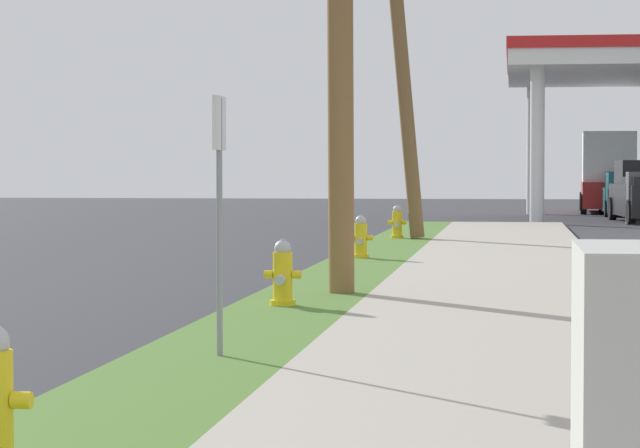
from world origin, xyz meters
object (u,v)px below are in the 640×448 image
object	(u,v)px
street_sign_post	(219,170)
utility_pole_background	(401,52)
car_teal_by_far_pump	(629,196)
fire_hydrant_second	(283,276)
fire_hydrant_fourth	(397,224)
fire_hydrant_third	(361,239)
truck_red_at_forecourt	(608,174)

from	to	relation	value
street_sign_post	utility_pole_background	bearing A→B (deg)	90.34
utility_pole_background	car_teal_by_far_pump	bearing A→B (deg)	71.82
fire_hydrant_second	fire_hydrant_fourth	world-z (taller)	same
fire_hydrant_third	fire_hydrant_fourth	world-z (taller)	same
truck_red_at_forecourt	fire_hydrant_third	bearing A→B (deg)	-101.25
fire_hydrant_third	truck_red_at_forecourt	distance (m)	32.34
fire_hydrant_second	street_sign_post	bearing A→B (deg)	-87.57
fire_hydrant_second	truck_red_at_forecourt	bearing A→B (deg)	81.20
fire_hydrant_third	fire_hydrant_fourth	xyz separation A→B (m)	(0.04, 7.32, 0.00)
utility_pole_background	truck_red_at_forecourt	size ratio (longest dim) A/B	1.26
fire_hydrant_third	car_teal_by_far_pump	bearing A→B (deg)	76.25
fire_hydrant_second	fire_hydrant_third	xyz separation A→B (m)	(-0.05, 8.73, 0.00)
fire_hydrant_third	fire_hydrant_fourth	bearing A→B (deg)	89.68
fire_hydrant_second	truck_red_at_forecourt	distance (m)	40.92
utility_pole_background	street_sign_post	xyz separation A→B (m)	(0.12, -20.48, -2.66)
fire_hydrant_second	utility_pole_background	size ratio (longest dim) A/B	0.09
utility_pole_background	street_sign_post	size ratio (longest dim) A/B	3.86
car_teal_by_far_pump	truck_red_at_forecourt	size ratio (longest dim) A/B	0.70
truck_red_at_forecourt	fire_hydrant_second	bearing A→B (deg)	-98.80
utility_pole_background	street_sign_post	bearing A→B (deg)	-89.66
street_sign_post	truck_red_at_forecourt	world-z (taller)	truck_red_at_forecourt
fire_hydrant_third	truck_red_at_forecourt	xyz separation A→B (m)	(6.31, 31.70, 1.04)
car_teal_by_far_pump	truck_red_at_forecourt	xyz separation A→B (m)	(-0.50, 3.88, 0.77)
fire_hydrant_fourth	utility_pole_background	xyz separation A→B (m)	(0.07, 0.11, 3.85)
fire_hydrant_third	street_sign_post	bearing A→B (deg)	-88.98
fire_hydrant_third	truck_red_at_forecourt	bearing A→B (deg)	78.75
fire_hydrant_second	fire_hydrant_third	world-z (taller)	same
fire_hydrant_third	utility_pole_background	size ratio (longest dim) A/B	0.09
car_teal_by_far_pump	fire_hydrant_second	bearing A→B (deg)	-100.48
fire_hydrant_third	car_teal_by_far_pump	size ratio (longest dim) A/B	0.17
car_teal_by_far_pump	truck_red_at_forecourt	distance (m)	3.98
fire_hydrant_second	utility_pole_background	bearing A→B (deg)	89.78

